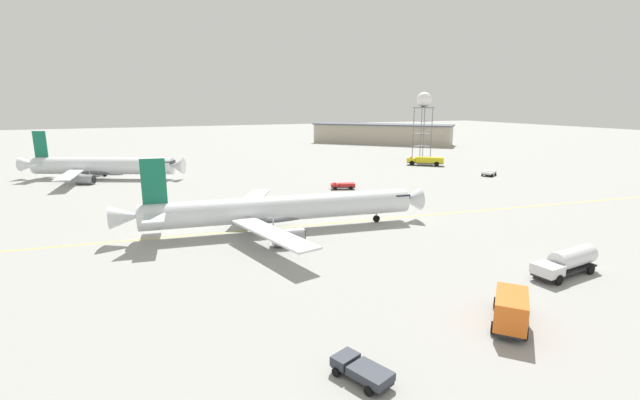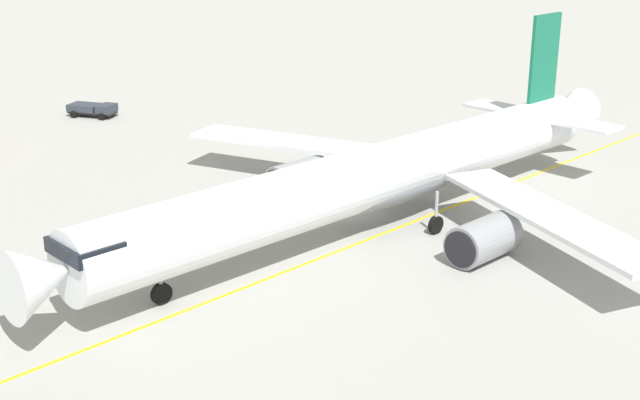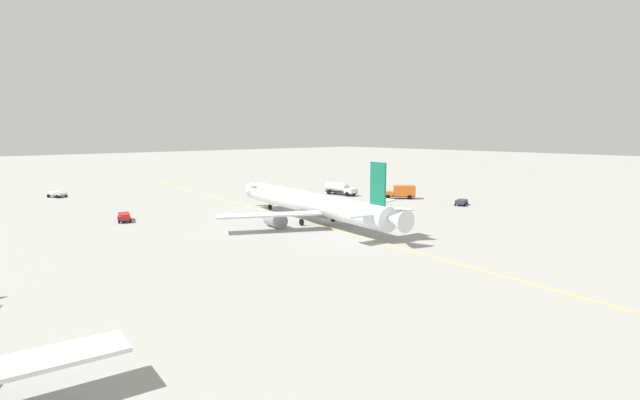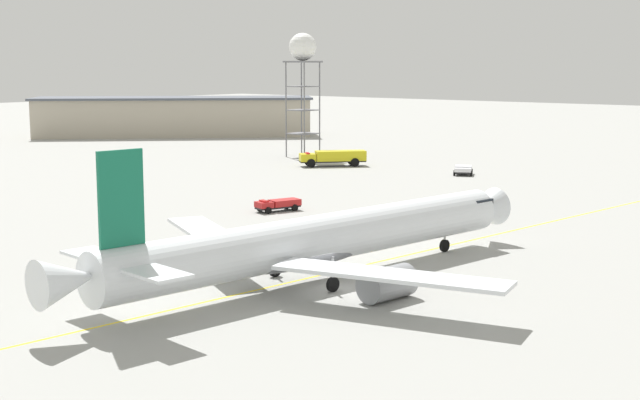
% 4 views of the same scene
% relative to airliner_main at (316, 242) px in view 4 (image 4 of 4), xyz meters
% --- Properties ---
extents(ground_plane, '(600.00, 600.00, 0.00)m').
position_rel_airliner_main_xyz_m(ground_plane, '(-1.06, -2.18, -3.06)').
color(ground_plane, '#9E9E99').
extents(airliner_main, '(45.92, 36.03, 11.25)m').
position_rel_airliner_main_xyz_m(airliner_main, '(0.00, 0.00, 0.00)').
color(airliner_main, silver).
rests_on(airliner_main, ground_plane).
extents(pushback_tug_truck, '(4.76, 4.11, 1.30)m').
position_rel_airliner_main_xyz_m(pushback_tug_truck, '(64.97, 24.92, -2.26)').
color(pushback_tug_truck, '#232326').
rests_on(pushback_tug_truck, ground_plane).
extents(fire_tender_truck, '(9.78, 9.06, 2.50)m').
position_rel_airliner_main_xyz_m(fire_tender_truck, '(61.58, 46.88, -1.52)').
color(fire_tender_truck, '#232326').
rests_on(fire_tender_truck, ground_plane).
extents(ops_pickup_truck, '(5.48, 3.34, 1.41)m').
position_rel_airliner_main_xyz_m(ops_pickup_truck, '(22.60, 24.17, -2.25)').
color(ops_pickup_truck, '#232326').
rests_on(ops_pickup_truck, ground_plane).
extents(radar_tower, '(5.02, 5.02, 21.75)m').
position_rel_airliner_main_xyz_m(radar_tower, '(69.74, 60.37, 15.04)').
color(radar_tower, slate).
rests_on(radar_tower, ground_plane).
extents(terminal_shed, '(54.43, 55.03, 8.86)m').
position_rel_airliner_main_xyz_m(terminal_shed, '(86.27, 112.97, 1.40)').
color(terminal_shed, '#B2A893').
rests_on(terminal_shed, ground_plane).
extents(taxiway_centreline, '(154.48, 16.90, 0.01)m').
position_rel_airliner_main_xyz_m(taxiway_centreline, '(6.17, 0.44, -3.06)').
color(taxiway_centreline, yellow).
rests_on(taxiway_centreline, ground_plane).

